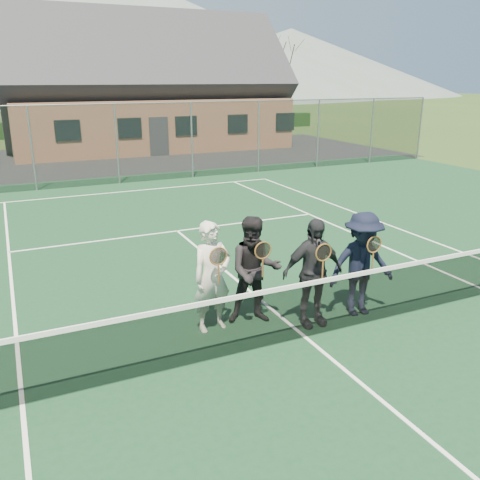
{
  "coord_description": "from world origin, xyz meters",
  "views": [
    {
      "loc": [
        -3.92,
        -6.02,
        3.9
      ],
      "look_at": [
        -0.43,
        1.5,
        1.25
      ],
      "focal_mm": 38.0,
      "sensor_mm": 36.0,
      "label": 1
    }
  ],
  "objects_px": {
    "player_c": "(313,273)",
    "player_d": "(362,264)",
    "player_a": "(212,277)",
    "tennis_net": "(307,307)",
    "clubhouse": "(145,76)",
    "player_b": "(255,270)"
  },
  "relations": [
    {
      "from": "player_c",
      "to": "player_d",
      "type": "distance_m",
      "value": 0.96
    },
    {
      "from": "tennis_net",
      "to": "clubhouse",
      "type": "distance_m",
      "value": 24.57
    },
    {
      "from": "player_b",
      "to": "player_c",
      "type": "height_order",
      "value": "same"
    },
    {
      "from": "player_b",
      "to": "player_d",
      "type": "bearing_deg",
      "value": -15.61
    },
    {
      "from": "player_c",
      "to": "player_d",
      "type": "xyz_separation_m",
      "value": [
        0.96,
        -0.01,
        -0.0
      ]
    },
    {
      "from": "player_a",
      "to": "player_b",
      "type": "xyz_separation_m",
      "value": [
        0.73,
        -0.04,
        -0.0
      ]
    },
    {
      "from": "clubhouse",
      "to": "player_c",
      "type": "relative_size",
      "value": 8.67
    },
    {
      "from": "tennis_net",
      "to": "clubhouse",
      "type": "relative_size",
      "value": 0.75
    },
    {
      "from": "player_a",
      "to": "player_c",
      "type": "height_order",
      "value": "same"
    },
    {
      "from": "player_d",
      "to": "tennis_net",
      "type": "bearing_deg",
      "value": -164.24
    },
    {
      "from": "player_d",
      "to": "player_b",
      "type": "bearing_deg",
      "value": 164.39
    },
    {
      "from": "player_c",
      "to": "player_d",
      "type": "height_order",
      "value": "same"
    },
    {
      "from": "player_c",
      "to": "player_b",
      "type": "bearing_deg",
      "value": 149.06
    },
    {
      "from": "player_a",
      "to": "player_d",
      "type": "height_order",
      "value": "same"
    },
    {
      "from": "clubhouse",
      "to": "player_a",
      "type": "distance_m",
      "value": 23.88
    },
    {
      "from": "tennis_net",
      "to": "player_d",
      "type": "relative_size",
      "value": 6.49
    },
    {
      "from": "player_c",
      "to": "tennis_net",
      "type": "bearing_deg",
      "value": -131.52
    },
    {
      "from": "player_a",
      "to": "player_d",
      "type": "distance_m",
      "value": 2.55
    },
    {
      "from": "player_d",
      "to": "player_a",
      "type": "bearing_deg",
      "value": 167.97
    },
    {
      "from": "clubhouse",
      "to": "player_b",
      "type": "height_order",
      "value": "clubhouse"
    },
    {
      "from": "clubhouse",
      "to": "player_c",
      "type": "height_order",
      "value": "clubhouse"
    },
    {
      "from": "tennis_net",
      "to": "player_c",
      "type": "xyz_separation_m",
      "value": [
        0.33,
        0.38,
        0.38
      ]
    }
  ]
}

